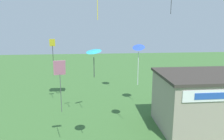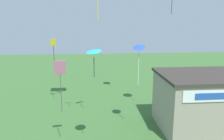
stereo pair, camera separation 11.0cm
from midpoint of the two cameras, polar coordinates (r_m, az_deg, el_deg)
seaside_building at (r=21.04m, az=22.49°, el=-7.63°), size 7.53×6.15×5.05m
kite_blue_delta at (r=17.74m, az=7.24°, el=5.47°), size 1.27×1.24×3.40m
kite_yellow_diamond at (r=24.58m, az=-14.93°, el=5.52°), size 0.62×0.32×3.21m
kite_pink_diamond at (r=15.67m, az=-13.21°, el=-1.25°), size 0.88×0.53×3.81m
kite_cyan_delta at (r=13.94m, az=-4.56°, el=4.80°), size 1.40×1.39×1.87m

